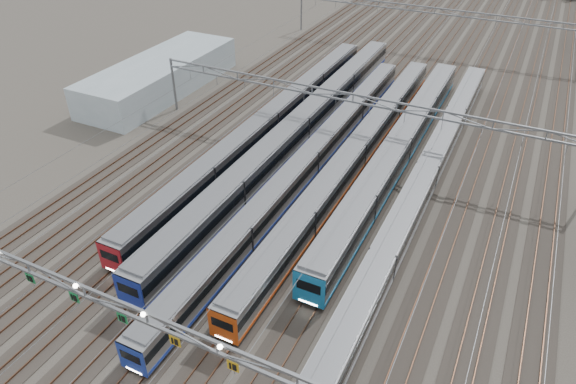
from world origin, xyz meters
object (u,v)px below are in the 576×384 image
at_px(train_a, 269,122).
at_px(gantry_near, 146,321).
at_px(train_e, 398,149).
at_px(train_f, 426,176).
at_px(gantry_far, 434,16).
at_px(train_b, 299,128).
at_px(gantry_mid, 352,105).
at_px(west_shed, 161,76).
at_px(train_d, 355,154).
at_px(train_c, 309,161).

bearing_deg(train_a, gantry_near, -73.86).
distance_m(train_e, train_f, 6.18).
bearing_deg(gantry_near, gantry_far, 89.97).
height_order(train_b, gantry_far, gantry_far).
bearing_deg(train_b, gantry_near, -80.18).
height_order(gantry_mid, west_shed, gantry_mid).
bearing_deg(west_shed, train_d, -14.09).
height_order(gantry_near, west_shed, gantry_near).
distance_m(train_c, gantry_far, 53.41).
bearing_deg(train_a, west_shed, 164.78).
xyz_separation_m(train_d, train_f, (9.00, -0.97, -0.08)).
xyz_separation_m(gantry_near, gantry_mid, (0.05, 40.12, -0.70)).
height_order(train_b, train_f, train_b).
distance_m(gantry_near, gantry_far, 85.12).
height_order(train_c, train_e, train_e).
distance_m(train_f, west_shed, 46.89).
relative_size(train_d, train_f, 0.90).
relative_size(train_c, gantry_mid, 1.14).
distance_m(train_e, gantry_mid, 7.99).
bearing_deg(train_a, train_b, 0.12).
distance_m(train_b, train_e, 13.50).
xyz_separation_m(gantry_near, west_shed, (-34.46, 45.05, -4.58)).
height_order(train_f, gantry_mid, gantry_mid).
height_order(train_a, train_d, train_a).
xyz_separation_m(train_d, west_shed, (-36.76, 9.23, 0.48)).
bearing_deg(train_d, train_a, 167.90).
height_order(train_d, west_shed, west_shed).
bearing_deg(gantry_near, train_d, 86.33).
distance_m(train_b, west_shed, 28.47).
height_order(train_f, gantry_far, gantry_far).
bearing_deg(train_b, train_e, 1.51).
xyz_separation_m(train_e, west_shed, (-41.26, 5.97, 0.28)).
bearing_deg(train_f, train_d, 173.84).
bearing_deg(train_f, train_a, 170.25).
xyz_separation_m(gantry_mid, west_shed, (-34.51, 4.93, -3.88)).
bearing_deg(gantry_far, gantry_mid, -90.00).
bearing_deg(gantry_mid, train_a, -172.91).
distance_m(gantry_far, west_shed, 53.02).
xyz_separation_m(train_a, gantry_mid, (11.25, 1.40, 4.31)).
bearing_deg(train_c, gantry_mid, 74.60).
bearing_deg(gantry_far, train_e, -81.66).
bearing_deg(train_a, train_f, -9.75).
bearing_deg(gantry_near, train_c, 93.94).
distance_m(train_c, train_f, 13.81).
xyz_separation_m(train_e, gantry_near, (-6.80, -39.08, 4.85)).
height_order(train_c, west_shed, west_shed).
relative_size(gantry_far, west_shed, 1.88).
height_order(train_a, train_f, train_a).
bearing_deg(train_e, train_f, -43.24).
relative_size(train_d, train_e, 1.12).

